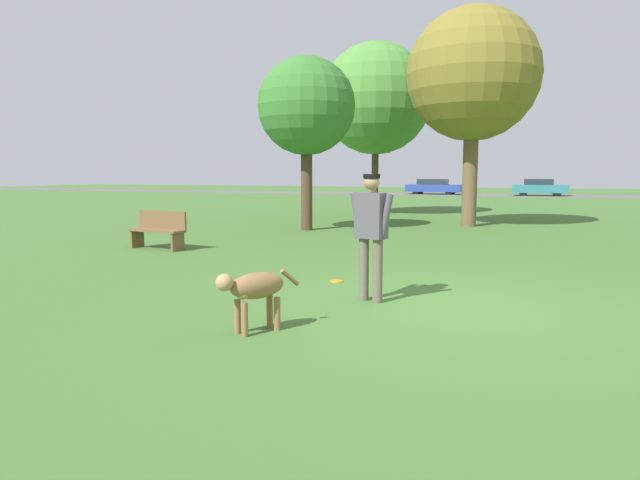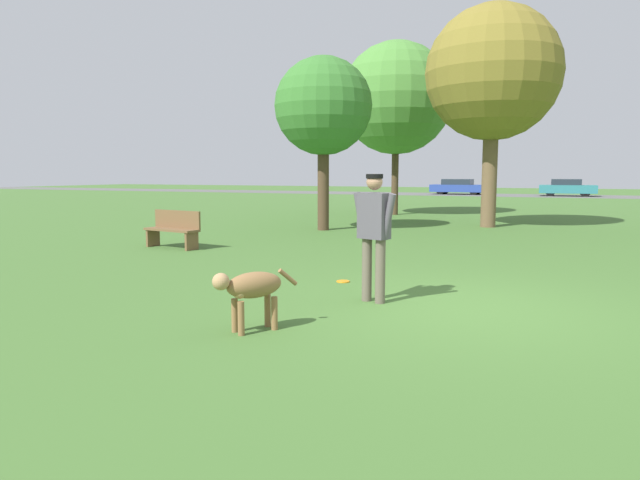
% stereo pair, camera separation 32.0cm
% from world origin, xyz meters
% --- Properties ---
extents(ground_plane, '(120.00, 120.00, 0.00)m').
position_xyz_m(ground_plane, '(0.00, 0.00, 0.00)').
color(ground_plane, '#426B2D').
extents(far_road_strip, '(120.00, 6.00, 0.01)m').
position_xyz_m(far_road_strip, '(0.00, 37.89, 0.01)').
color(far_road_strip, '#5B5B59').
rests_on(far_road_strip, ground_plane).
extents(person, '(0.65, 0.33, 1.67)m').
position_xyz_m(person, '(-1.09, -0.11, 0.99)').
color(person, '#665B4C').
rests_on(person, ground_plane).
extents(dog, '(0.64, 0.91, 0.67)m').
position_xyz_m(dog, '(-1.84, -1.97, 0.47)').
color(dog, olive).
rests_on(dog, ground_plane).
extents(frisbee, '(0.21, 0.21, 0.02)m').
position_xyz_m(frisbee, '(-1.95, 1.01, 0.01)').
color(frisbee, orange).
rests_on(frisbee, ground_plane).
extents(tree_far_left, '(4.42, 4.42, 6.83)m').
position_xyz_m(tree_far_left, '(-5.22, 15.24, 4.61)').
color(tree_far_left, '#4C3826').
rests_on(tree_far_left, ground_plane).
extents(tree_mid_center, '(4.07, 4.07, 6.74)m').
position_xyz_m(tree_mid_center, '(-1.06, 11.26, 4.67)').
color(tree_mid_center, brown).
rests_on(tree_mid_center, ground_plane).
extents(tree_near_left, '(2.83, 2.83, 5.02)m').
position_xyz_m(tree_near_left, '(-5.41, 8.34, 3.58)').
color(tree_near_left, '#4C3826').
rests_on(tree_near_left, ground_plane).
extents(parked_car_blue, '(4.35, 2.00, 1.20)m').
position_xyz_m(parked_car_blue, '(-6.66, 38.22, 0.60)').
color(parked_car_blue, '#284293').
rests_on(parked_car_blue, ground_plane).
extents(parked_car_teal, '(3.92, 1.93, 1.24)m').
position_xyz_m(parked_car_teal, '(1.14, 37.90, 0.62)').
color(parked_car_teal, teal).
rests_on(parked_car_teal, ground_plane).
extents(park_bench, '(1.45, 0.63, 0.84)m').
position_xyz_m(park_bench, '(-6.92, 3.29, 0.45)').
color(park_bench, brown).
rests_on(park_bench, ground_plane).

